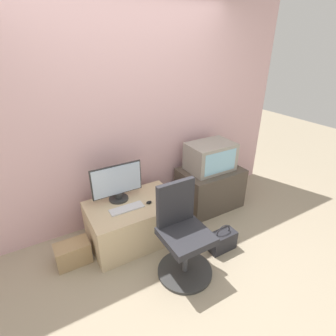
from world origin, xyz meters
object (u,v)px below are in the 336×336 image
object	(u,v)px
crt_tv	(210,157)
cardboard_box_lower	(73,253)
handbag	(222,241)
office_chair	(183,238)
mouse	(149,202)
keyboard	(127,208)
main_monitor	(117,183)

from	to	relation	value
crt_tv	cardboard_box_lower	distance (m)	1.96
handbag	office_chair	bearing A→B (deg)	-178.50
mouse	cardboard_box_lower	bearing A→B (deg)	176.32
cardboard_box_lower	handbag	distance (m)	1.58
keyboard	cardboard_box_lower	world-z (taller)	keyboard
crt_tv	handbag	bearing A→B (deg)	-117.15
mouse	main_monitor	bearing A→B (deg)	135.33
keyboard	handbag	bearing A→B (deg)	-35.09
main_monitor	mouse	bearing A→B (deg)	-44.67
main_monitor	mouse	xyz separation A→B (m)	(0.26, -0.25, -0.19)
cardboard_box_lower	handbag	xyz separation A→B (m)	(1.45, -0.62, -0.01)
cardboard_box_lower	handbag	size ratio (longest dim) A/B	1.06
mouse	office_chair	size ratio (longest dim) A/B	0.07
keyboard	handbag	distance (m)	1.10
main_monitor	crt_tv	bearing A→B (deg)	-1.87
office_chair	handbag	bearing A→B (deg)	1.50
mouse	keyboard	bearing A→B (deg)	173.43
mouse	crt_tv	world-z (taller)	crt_tv
mouse	crt_tv	xyz separation A→B (m)	(1.00, 0.21, 0.25)
mouse	handbag	distance (m)	0.91
main_monitor	crt_tv	xyz separation A→B (m)	(1.25, -0.04, 0.05)
main_monitor	office_chair	xyz separation A→B (m)	(0.32, -0.83, -0.28)
cardboard_box_lower	handbag	bearing A→B (deg)	-23.16
crt_tv	office_chair	distance (m)	1.27
mouse	handbag	size ratio (longest dim) A/B	0.20
keyboard	mouse	bearing A→B (deg)	-6.57
mouse	office_chair	bearing A→B (deg)	-83.40
main_monitor	office_chair	size ratio (longest dim) A/B	0.61
office_chair	mouse	bearing A→B (deg)	96.60
keyboard	cardboard_box_lower	size ratio (longest dim) A/B	1.08
keyboard	cardboard_box_lower	xyz separation A→B (m)	(-0.61, 0.03, -0.36)
mouse	cardboard_box_lower	distance (m)	0.93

